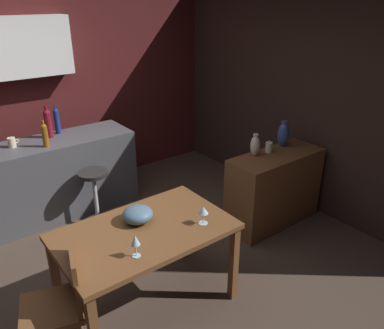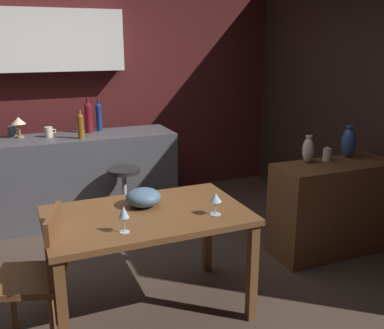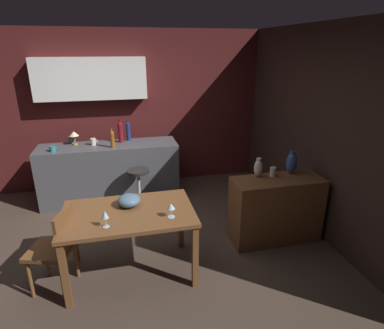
% 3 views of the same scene
% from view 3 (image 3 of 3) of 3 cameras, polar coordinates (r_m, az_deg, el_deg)
% --- Properties ---
extents(ground_plane, '(9.00, 9.00, 0.00)m').
position_cam_3_polar(ground_plane, '(4.07, -12.23, -14.69)').
color(ground_plane, '#47382D').
extents(wall_kitchen_back, '(5.20, 0.33, 2.60)m').
position_cam_3_polar(wall_kitchen_back, '(5.50, -14.68, 10.34)').
color(wall_kitchen_back, '#4C1919').
rests_on(wall_kitchen_back, ground_plane).
extents(wall_side_right, '(0.10, 4.40, 2.60)m').
position_cam_3_polar(wall_side_right, '(4.53, 20.50, 6.23)').
color(wall_side_right, '#33231E').
rests_on(wall_side_right, ground_plane).
extents(dining_table, '(1.32, 0.82, 0.74)m').
position_cam_3_polar(dining_table, '(3.35, -11.29, -9.68)').
color(dining_table, brown).
rests_on(dining_table, ground_plane).
extents(kitchen_counter, '(2.10, 0.60, 0.90)m').
position_cam_3_polar(kitchen_counter, '(5.18, -14.44, -1.34)').
color(kitchen_counter, '#4C4C51').
rests_on(kitchen_counter, ground_plane).
extents(sideboard_cabinet, '(1.10, 0.44, 0.82)m').
position_cam_3_polar(sideboard_cabinet, '(4.12, 14.75, -7.80)').
color(sideboard_cabinet, brown).
rests_on(sideboard_cabinet, ground_plane).
extents(chair_near_window, '(0.50, 0.50, 0.88)m').
position_cam_3_polar(chair_near_window, '(3.44, -23.19, -13.39)').
color(chair_near_window, brown).
rests_on(chair_near_window, ground_plane).
extents(bar_stool, '(0.34, 0.34, 0.65)m').
position_cam_3_polar(bar_stool, '(4.74, -9.50, -4.38)').
color(bar_stool, '#262323').
rests_on(bar_stool, ground_plane).
extents(wine_glass_left, '(0.08, 0.08, 0.15)m').
position_cam_3_polar(wine_glass_left, '(3.10, -3.80, -7.62)').
color(wine_glass_left, silver).
rests_on(wine_glass_left, dining_table).
extents(wine_glass_right, '(0.06, 0.06, 0.17)m').
position_cam_3_polar(wine_glass_right, '(3.04, -15.38, -8.78)').
color(wine_glass_right, silver).
rests_on(wine_glass_right, dining_table).
extents(fruit_bowl, '(0.24, 0.24, 0.13)m').
position_cam_3_polar(fruit_bowl, '(3.39, -11.28, -6.36)').
color(fruit_bowl, slate).
rests_on(fruit_bowl, dining_table).
extents(wine_bottle_amber, '(0.06, 0.06, 0.29)m').
position_cam_3_polar(wine_bottle_amber, '(4.85, -14.16, 4.54)').
color(wine_bottle_amber, '#8C5114').
rests_on(wine_bottle_amber, kitchen_counter).
extents(wine_bottle_ruby, '(0.08, 0.08, 0.37)m').
position_cam_3_polar(wine_bottle_ruby, '(5.10, -12.75, 5.86)').
color(wine_bottle_ruby, maroon).
rests_on(wine_bottle_ruby, kitchen_counter).
extents(wine_bottle_cobalt, '(0.06, 0.06, 0.34)m').
position_cam_3_polar(wine_bottle_cobalt, '(5.17, -11.41, 6.00)').
color(wine_bottle_cobalt, navy).
rests_on(wine_bottle_cobalt, kitchen_counter).
extents(cup_slate, '(0.11, 0.08, 0.10)m').
position_cam_3_polar(cup_slate, '(5.30, -20.94, 4.18)').
color(cup_slate, '#515660').
rests_on(cup_slate, kitchen_counter).
extents(cup_cream, '(0.11, 0.08, 0.10)m').
position_cam_3_polar(cup_cream, '(5.08, -17.35, 3.94)').
color(cup_cream, beige).
rests_on(cup_cream, kitchen_counter).
extents(cup_teal, '(0.12, 0.08, 0.08)m').
position_cam_3_polar(cup_teal, '(4.96, -23.79, 2.59)').
color(cup_teal, teal).
rests_on(cup_teal, kitchen_counter).
extents(counter_lamp, '(0.14, 0.14, 0.21)m').
position_cam_3_polar(counter_lamp, '(5.16, -20.47, 5.06)').
color(counter_lamp, '#A58447').
rests_on(counter_lamp, kitchen_counter).
extents(pillar_candle_tall, '(0.07, 0.07, 0.14)m').
position_cam_3_polar(pillar_candle_tall, '(3.99, 14.35, -1.27)').
color(pillar_candle_tall, white).
rests_on(pillar_candle_tall, sideboard_cabinet).
extents(vase_ceramic_blue, '(0.13, 0.13, 0.29)m').
position_cam_3_polar(vase_ceramic_blue, '(4.11, 17.47, 0.27)').
color(vase_ceramic_blue, '#334C8C').
rests_on(vase_ceramic_blue, sideboard_cabinet).
extents(vase_ceramic_ivory, '(0.10, 0.10, 0.24)m').
position_cam_3_polar(vase_ceramic_ivory, '(3.92, 11.81, -0.62)').
color(vase_ceramic_ivory, beige).
rests_on(vase_ceramic_ivory, sideboard_cabinet).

